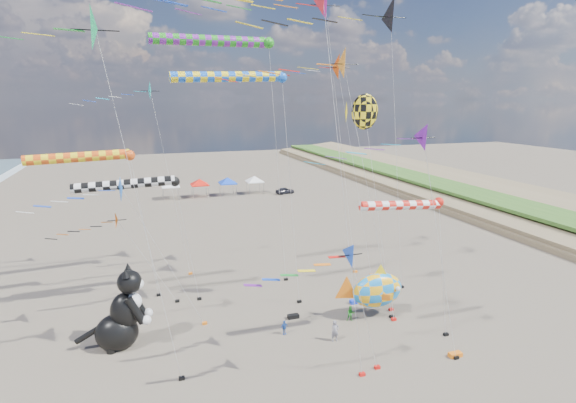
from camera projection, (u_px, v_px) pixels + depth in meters
The scene contains 26 objects.
delta_kite_0 at pixel (329, 6), 38.50m from camera, with size 14.66×3.07×26.55m.
delta_kite_1 at pixel (332, 257), 26.13m from camera, with size 8.04×1.64×9.21m.
delta_kite_2 at pixel (132, 191), 30.83m from camera, with size 9.96×2.06×12.15m.
delta_kite_3 at pixel (104, 229), 35.26m from camera, with size 9.54×1.63×8.18m.
delta_kite_4 at pixel (96, 36), 22.37m from camera, with size 10.42×2.45×21.53m.
delta_kite_5 at pixel (422, 143), 25.64m from camera, with size 9.24×1.74×15.79m.
delta_kite_6 at pixel (375, 18), 35.00m from camera, with size 14.99×3.11×24.95m.
delta_kite_8 at pixel (141, 94), 39.64m from camera, with size 8.79×1.79×18.67m.
delta_kite_9 at pixel (334, 68), 38.44m from camera, with size 12.02×2.58×21.11m.
delta_kite_10 at pixel (341, 67), 31.09m from camera, with size 12.72×2.40×20.62m.
windsock_0 at pixel (406, 206), 29.48m from camera, with size 7.58×0.66×10.52m.
windsock_1 at pixel (217, 42), 36.48m from camera, with size 11.47×0.92×22.07m.
windsock_2 at pixel (233, 78), 32.65m from camera, with size 9.94×0.79×18.95m.
windsock_3 at pixel (130, 185), 35.04m from camera, with size 9.37×0.81×10.91m.
windsock_4 at pixel (84, 158), 35.37m from camera, with size 9.38×0.85×12.95m.
angelfish_kite at pixel (363, 114), 33.34m from camera, with size 3.74×3.02×17.38m.
cat_inflatable at pixel (120, 307), 30.95m from camera, with size 4.43×2.21×5.98m, color black, non-canonical shape.
fish_inflatable at pixel (377, 290), 35.34m from camera, with size 5.74×2.81×4.45m.
person_adult at pixel (335, 331), 32.06m from camera, with size 0.57×0.38×1.58m, color gray.
child_green at pixel (351, 314), 35.03m from camera, with size 0.60×0.47×1.24m, color #27902A.
child_blue at pixel (284, 327), 33.06m from camera, with size 0.64×0.27×1.09m, color blue.
kite_bag_0 at pixel (293, 316), 35.59m from camera, with size 0.90×0.44×0.30m, color black.
kite_bag_1 at pixel (455, 355), 30.25m from camera, with size 0.90×0.44×0.30m, color orange.
kite_bag_3 at pixel (355, 302), 38.20m from camera, with size 0.90×0.44×0.30m, color #1635DC.
tent_row at pixel (214, 179), 79.86m from camera, with size 19.20×4.20×3.80m.
parked_car at pixel (285, 191), 82.51m from camera, with size 1.41×3.50×1.19m, color #26262D.
Camera 1 is at (-10.85, -18.91, 16.94)m, focal length 28.00 mm.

